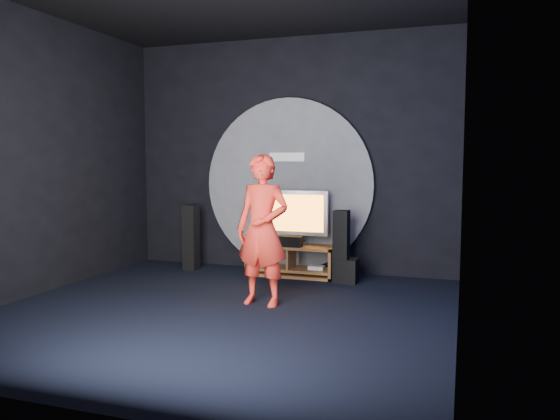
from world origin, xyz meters
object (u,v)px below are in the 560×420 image
Objects in this scene: tower_speaker_right at (341,247)px; player at (262,230)px; tv at (293,215)px; tower_speaker_left at (191,237)px; media_console at (292,262)px; subwoofer at (346,271)px.

player is at bearing -113.59° from tower_speaker_right.
tower_speaker_left is (-1.60, -0.11, -0.38)m from tv.
media_console reaches higher than subwoofer.
tower_speaker_left is at bearing 176.85° from subwoofer.
tv is 1.05× the size of tower_speaker_left.
player is at bearing -84.51° from tv.
media_console is 0.86m from subwoofer.
subwoofer is at bearing 24.12° from tower_speaker_right.
subwoofer is 1.75m from player.
tv is at bearing 160.74° from tower_speaker_right.
tv is (-0.01, 0.07, 0.68)m from media_console.
tower_speaker_left is 0.57× the size of player.
tv is at bearing 101.04° from player.
subwoofer is (0.07, 0.03, -0.33)m from tower_speaker_right.
media_console is 1.29× the size of tower_speaker_left.
media_console is 1.29× the size of tower_speaker_right.
tower_speaker_right is 1.59m from player.
tower_speaker_left and tower_speaker_right have the same top height.
subwoofer is (0.85, -0.24, -0.72)m from tv.
player is (0.16, -1.69, -0.01)m from tv.
subwoofer is at bearing 70.11° from player.
tv is at bearing 96.44° from media_console.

